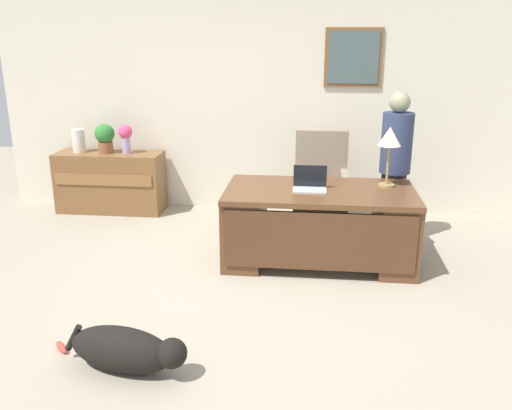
# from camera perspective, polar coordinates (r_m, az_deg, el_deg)

# --- Properties ---
(ground_plane) EXTENTS (12.00, 12.00, 0.00)m
(ground_plane) POSITION_cam_1_polar(r_m,az_deg,el_deg) (4.66, -0.27, -9.96)
(ground_plane) COLOR #9E937F
(back_wall) EXTENTS (7.00, 0.16, 2.70)m
(back_wall) POSITION_cam_1_polar(r_m,az_deg,el_deg) (6.77, 2.31, 10.77)
(back_wall) COLOR beige
(back_wall) RESTS_ON ground_plane
(desk) EXTENTS (1.82, 0.98, 0.73)m
(desk) POSITION_cam_1_polar(r_m,az_deg,el_deg) (5.29, 6.69, -1.91)
(desk) COLOR brown
(desk) RESTS_ON ground_plane
(credenza) EXTENTS (1.32, 0.50, 0.75)m
(credenza) POSITION_cam_1_polar(r_m,az_deg,el_deg) (7.07, -15.11, 2.38)
(credenza) COLOR brown
(credenza) RESTS_ON ground_plane
(armchair) EXTENTS (0.60, 0.59, 1.11)m
(armchair) POSITION_cam_1_polar(r_m,az_deg,el_deg) (6.24, 6.84, 2.03)
(armchair) COLOR gray
(armchair) RESTS_ON ground_plane
(person_standing) EXTENTS (0.32, 0.32, 1.61)m
(person_standing) POSITION_cam_1_polar(r_m,az_deg,el_deg) (5.84, 14.47, 3.89)
(person_standing) COLOR #262323
(person_standing) RESTS_ON ground_plane
(dog_lying) EXTENTS (0.91, 0.44, 0.30)m
(dog_lying) POSITION_cam_1_polar(r_m,az_deg,el_deg) (3.80, -13.54, -14.65)
(dog_lying) COLOR black
(dog_lying) RESTS_ON ground_plane
(laptop) EXTENTS (0.32, 0.22, 0.22)m
(laptop) POSITION_cam_1_polar(r_m,az_deg,el_deg) (5.19, 5.72, 2.24)
(laptop) COLOR #B2B5BA
(laptop) RESTS_ON desk
(desk_lamp) EXTENTS (0.22, 0.22, 0.59)m
(desk_lamp) POSITION_cam_1_polar(r_m,az_deg,el_deg) (5.34, 13.95, 6.67)
(desk_lamp) COLOR #9E8447
(desk_lamp) RESTS_ON desk
(vase_with_flowers) EXTENTS (0.17, 0.17, 0.35)m
(vase_with_flowers) POSITION_cam_1_polar(r_m,az_deg,el_deg) (6.86, -13.64, 7.12)
(vase_with_flowers) COLOR #B29CD2
(vase_with_flowers) RESTS_ON credenza
(vase_empty) EXTENTS (0.16, 0.16, 0.29)m
(vase_empty) POSITION_cam_1_polar(r_m,az_deg,el_deg) (7.10, -18.24, 6.47)
(vase_empty) COLOR silver
(vase_empty) RESTS_ON credenza
(potted_plant) EXTENTS (0.24, 0.24, 0.36)m
(potted_plant) POSITION_cam_1_polar(r_m,az_deg,el_deg) (6.96, -15.70, 6.94)
(potted_plant) COLOR brown
(potted_plant) RESTS_ON credenza
(dog_toy_ball) EXTENTS (0.08, 0.08, 0.08)m
(dog_toy_ball) POSITION_cam_1_polar(r_m,az_deg,el_deg) (3.97, -8.78, -14.80)
(dog_toy_ball) COLOR #D8338C
(dog_toy_ball) RESTS_ON ground_plane
(dog_toy_bone) EXTENTS (0.16, 0.16, 0.05)m
(dog_toy_bone) POSITION_cam_1_polar(r_m,az_deg,el_deg) (4.21, -19.88, -13.96)
(dog_toy_bone) COLOR #E53F33
(dog_toy_bone) RESTS_ON ground_plane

